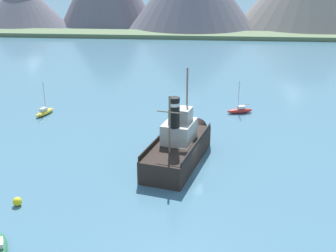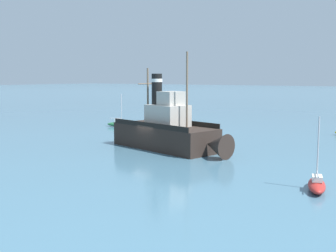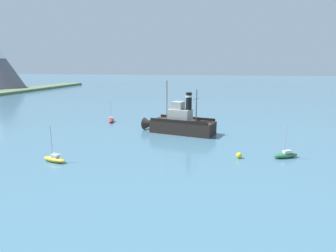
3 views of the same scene
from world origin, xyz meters
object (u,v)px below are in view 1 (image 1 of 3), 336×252
at_px(sailboat_red, 240,110).
at_px(mooring_buoy, 17,202).
at_px(sailboat_green, 0,247).
at_px(old_tugboat, 179,145).
at_px(sailboat_yellow, 45,112).

xyz_separation_m(sailboat_red, mooring_buoy, (-21.59, -27.72, -0.02)).
relative_size(sailboat_red, mooring_buoy, 6.04).
relative_size(sailboat_green, sailboat_red, 1.00).
xyz_separation_m(old_tugboat, sailboat_red, (7.78, 17.01, -1.40)).
distance_m(sailboat_red, sailboat_yellow, 28.43).
xyz_separation_m(sailboat_green, sailboat_red, (20.13, 34.14, 0.00)).
bearing_deg(mooring_buoy, old_tugboat, 37.79).
height_order(old_tugboat, sailboat_red, old_tugboat).
xyz_separation_m(sailboat_yellow, mooring_buoy, (6.65, -24.39, -0.02)).
bearing_deg(old_tugboat, sailboat_yellow, 146.22).
bearing_deg(sailboat_yellow, old_tugboat, -33.78).
height_order(old_tugboat, mooring_buoy, old_tugboat).
height_order(old_tugboat, sailboat_yellow, old_tugboat).
bearing_deg(old_tugboat, mooring_buoy, -142.21).
relative_size(sailboat_green, sailboat_yellow, 1.00).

